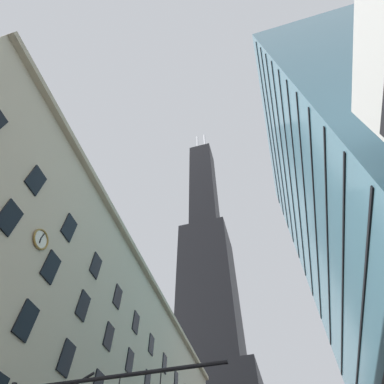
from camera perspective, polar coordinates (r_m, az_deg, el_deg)
The scene contains 1 object.
dark_skyscraper at distance 110.79m, azimuth 3.43°, elevation -23.33°, with size 27.26×27.26×195.42m.
Camera 1 is at (3.84, -6.45, 1.63)m, focal length 29.06 mm.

